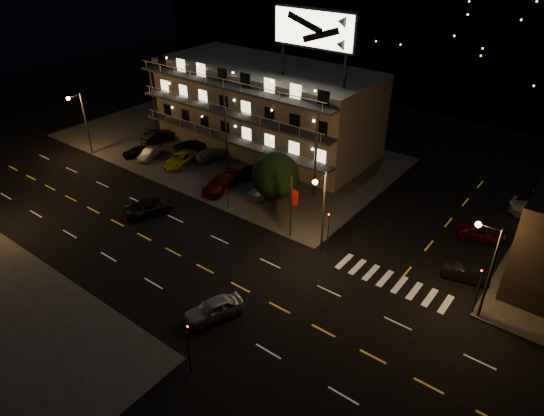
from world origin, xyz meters
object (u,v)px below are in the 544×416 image
Objects in this scene: road_car_east at (214,309)px; lot_car_2 at (180,159)px; lot_car_4 at (264,188)px; side_car_0 at (466,274)px; road_car_west at (149,207)px; lot_car_7 at (213,153)px; tree at (275,177)px.

lot_car_2 is at bearing 164.16° from road_car_east.
lot_car_4 is (12.71, 0.27, 0.08)m from lot_car_2.
road_car_east is (8.46, -16.89, -0.16)m from lot_car_4.
side_car_0 is 0.75× the size of road_car_west.
lot_car_2 is 26.92m from road_car_east.
side_car_0 is (22.12, -1.03, -0.30)m from lot_car_4.
side_car_0 is (32.83, -4.31, -0.22)m from lot_car_7.
road_car_east is (-13.66, -15.86, 0.15)m from side_car_0.
road_car_west is (3.61, -13.15, -0.15)m from lot_car_7.
tree is 13.17m from road_car_west.
lot_car_4 is 1.20× the size of side_car_0.
lot_car_7 is 33.11m from side_car_0.
tree is 1.25× the size of lot_car_2.
lot_car_4 is (-2.71, 1.66, -2.90)m from tree.
side_car_0 is at bearing -14.63° from lot_car_2.
lot_car_4 is at bearing 173.45° from lot_car_7.
tree is 1.65× the size of side_car_0.
side_car_0 is 0.84× the size of road_car_east.
lot_car_7 is at bearing -55.58° from road_car_west.
road_car_west is (-29.22, -8.84, 0.07)m from side_car_0.
lot_car_4 is 11.20m from lot_car_7.
road_car_west is at bearing 95.08° from side_car_0.
lot_car_4 reaches higher than road_car_east.
lot_car_4 is at bearing -12.16° from lot_car_2.
road_car_east reaches higher than lot_car_2.
lot_car_2 is 1.10× the size of road_car_east.
lot_car_2 is 1.04× the size of lot_car_7.
lot_car_7 and road_car_east have the same top height.
road_car_west is (-9.81, -8.21, -3.12)m from tree.
tree is at bearing 80.10° from side_car_0.
road_car_west is at bearing 178.03° from road_car_east.
tree is at bearing 133.00° from road_car_east.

